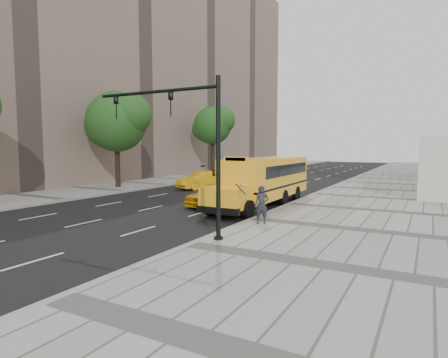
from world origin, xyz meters
The scene contains 13 objects.
ground centered at (0.00, 0.00, 0.00)m, with size 140.00×140.00×0.00m, color black.
sidewalk_museum centered at (12.00, 0.00, 0.07)m, with size 12.00×140.00×0.15m, color #9A9892.
sidewalk_far centered at (-11.00, 0.00, 0.07)m, with size 6.00×140.00×0.15m, color #9A9892.
curb_museum centered at (6.00, 0.00, 0.07)m, with size 0.30×140.00×0.15m, color gray.
curb_far centered at (-8.00, 0.00, 0.07)m, with size 0.30×140.00×0.15m, color gray.
building_far centered at (-19.00, 10.00, 16.00)m, with size 10.00×80.00×32.00m, color #7B665A.
tree_b centered at (-10.40, 1.86, 5.94)m, with size 5.94×5.28×8.53m.
tree_c centered at (-10.41, 18.27, 6.38)m, with size 5.34×4.75×8.72m.
school_bus centered at (4.50, -0.36, 1.76)m, with size 2.96×11.56×3.19m.
taxi_near centered at (2.00, -2.31, 0.75)m, with size 1.78×4.42×1.51m, color #F0A70E.
taxi_far centered at (-3.79, 5.33, 0.78)m, with size 1.65×4.72×1.56m, color #F0A70E.
pedestrian centered at (6.91, -6.55, 1.04)m, with size 0.65×0.43×1.78m, color #26292D.
traffic_signal centered at (5.19, -10.05, 4.09)m, with size 6.18×0.36×6.40m.
Camera 1 is at (13.70, -22.43, 3.75)m, focal length 30.00 mm.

